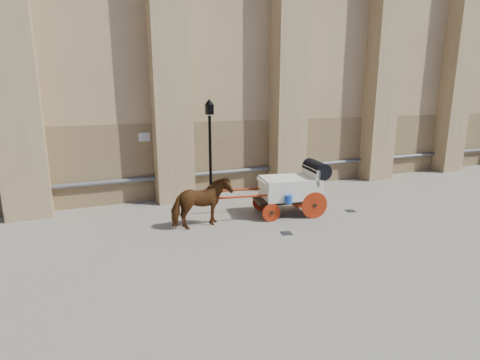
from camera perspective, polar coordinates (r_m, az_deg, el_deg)
name	(u,v)px	position (r m, az deg, el deg)	size (l,w,h in m)	color
ground	(234,226)	(11.92, -0.95, -7.05)	(90.00, 90.00, 0.00)	slate
horse	(201,203)	(11.66, -5.89, -3.54)	(0.84, 1.85, 1.56)	#582F11
carriage	(294,186)	(12.98, 8.20, -0.93)	(4.33, 1.84, 1.84)	black
street_lamp	(210,148)	(14.27, -4.58, 4.92)	(0.37, 0.37, 3.91)	black
drain_grate_near	(286,233)	(11.42, 7.08, -8.05)	(0.32, 0.32, 0.01)	black
drain_grate_far	(350,211)	(13.96, 16.47, -4.54)	(0.32, 0.32, 0.01)	black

